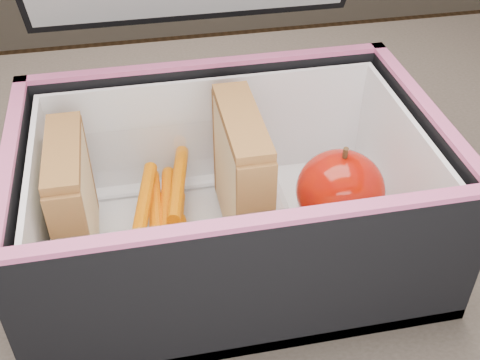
% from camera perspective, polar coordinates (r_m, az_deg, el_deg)
% --- Properties ---
extents(kitchen_table, '(1.20, 0.80, 0.75)m').
position_cam_1_polar(kitchen_table, '(0.58, 3.65, -12.22)').
color(kitchen_table, '#62544B').
rests_on(kitchen_table, ground).
extents(lunch_bag, '(0.31, 0.31, 0.29)m').
position_cam_1_polar(lunch_bag, '(0.46, -1.10, -0.22)').
color(lunch_bag, black).
rests_on(lunch_bag, kitchen_table).
extents(plastic_tub, '(0.17, 0.12, 0.07)m').
position_cam_1_polar(plastic_tub, '(0.47, -7.48, -2.60)').
color(plastic_tub, white).
rests_on(plastic_tub, lunch_bag).
extents(sandwich_left, '(0.02, 0.09, 0.10)m').
position_cam_1_polar(sandwich_left, '(0.46, -15.52, -1.94)').
color(sandwich_left, '#DFBF86').
rests_on(sandwich_left, plastic_tub).
extents(sandwich_right, '(0.03, 0.10, 0.11)m').
position_cam_1_polar(sandwich_right, '(0.46, 0.16, 0.42)').
color(sandwich_right, '#DFBF86').
rests_on(sandwich_right, plastic_tub).
extents(carrot_sticks, '(0.06, 0.15, 0.03)m').
position_cam_1_polar(carrot_sticks, '(0.48, -6.73, -3.73)').
color(carrot_sticks, '#D86401').
rests_on(carrot_sticks, plastic_tub).
extents(paper_napkin, '(0.10, 0.10, 0.01)m').
position_cam_1_polar(paper_napkin, '(0.51, 9.33, -3.66)').
color(paper_napkin, white).
rests_on(paper_napkin, lunch_bag).
extents(red_apple, '(0.09, 0.09, 0.07)m').
position_cam_1_polar(red_apple, '(0.48, 9.48, -1.01)').
color(red_apple, '#97090B').
rests_on(red_apple, paper_napkin).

